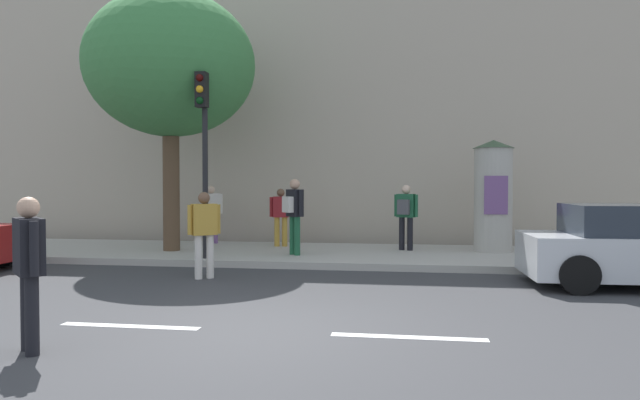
{
  "coord_description": "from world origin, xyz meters",
  "views": [
    {
      "loc": [
        1.7,
        -6.67,
        1.77
      ],
      "look_at": [
        0.37,
        2.0,
        1.53
      ],
      "focal_mm": 32.3,
      "sensor_mm": 36.0,
      "label": 1
    }
  ],
  "objects_px": {
    "traffic_light": "(203,133)",
    "pedestrian_with_backpack": "(204,228)",
    "poster_column": "(493,195)",
    "street_tree": "(170,66)",
    "pedestrian_in_dark_shirt": "(29,261)",
    "pedestrian_with_bag": "(211,209)",
    "pedestrian_near_pole": "(294,210)",
    "pedestrian_tallest": "(281,213)",
    "pedestrian_in_red_top": "(406,212)"
  },
  "relations": [
    {
      "from": "traffic_light",
      "to": "pedestrian_in_dark_shirt",
      "type": "xyz_separation_m",
      "value": [
        0.46,
        -6.44,
        -1.9
      ]
    },
    {
      "from": "pedestrian_near_pole",
      "to": "pedestrian_with_backpack",
      "type": "bearing_deg",
      "value": -114.73
    },
    {
      "from": "traffic_light",
      "to": "street_tree",
      "type": "relative_size",
      "value": 0.64
    },
    {
      "from": "street_tree",
      "to": "pedestrian_in_dark_shirt",
      "type": "distance_m",
      "value": 8.84
    },
    {
      "from": "poster_column",
      "to": "pedestrian_near_pole",
      "type": "height_order",
      "value": "poster_column"
    },
    {
      "from": "pedestrian_tallest",
      "to": "pedestrian_in_red_top",
      "type": "bearing_deg",
      "value": -7.3
    },
    {
      "from": "pedestrian_with_bag",
      "to": "traffic_light",
      "type": "bearing_deg",
      "value": -73.15
    },
    {
      "from": "pedestrian_near_pole",
      "to": "pedestrian_in_dark_shirt",
      "type": "bearing_deg",
      "value": -100.27
    },
    {
      "from": "street_tree",
      "to": "pedestrian_in_red_top",
      "type": "distance_m",
      "value": 6.74
    },
    {
      "from": "pedestrian_in_dark_shirt",
      "to": "pedestrian_in_red_top",
      "type": "relative_size",
      "value": 1.02
    },
    {
      "from": "pedestrian_in_red_top",
      "to": "street_tree",
      "type": "bearing_deg",
      "value": -170.77
    },
    {
      "from": "pedestrian_with_bag",
      "to": "pedestrian_with_backpack",
      "type": "bearing_deg",
      "value": -71.91
    },
    {
      "from": "street_tree",
      "to": "pedestrian_in_red_top",
      "type": "relative_size",
      "value": 3.91
    },
    {
      "from": "poster_column",
      "to": "pedestrian_in_dark_shirt",
      "type": "height_order",
      "value": "poster_column"
    },
    {
      "from": "poster_column",
      "to": "pedestrian_near_pole",
      "type": "bearing_deg",
      "value": -162.79
    },
    {
      "from": "street_tree",
      "to": "pedestrian_in_red_top",
      "type": "xyz_separation_m",
      "value": [
        5.65,
        0.92,
        -3.54
      ]
    },
    {
      "from": "pedestrian_in_dark_shirt",
      "to": "pedestrian_with_bag",
      "type": "xyz_separation_m",
      "value": [
        -1.41,
        9.6,
        0.13
      ]
    },
    {
      "from": "street_tree",
      "to": "pedestrian_with_bag",
      "type": "distance_m",
      "value": 3.98
    },
    {
      "from": "poster_column",
      "to": "pedestrian_in_dark_shirt",
      "type": "distance_m",
      "value": 10.67
    },
    {
      "from": "traffic_light",
      "to": "street_tree",
      "type": "xyz_separation_m",
      "value": [
        -1.33,
        1.4,
        1.78
      ]
    },
    {
      "from": "pedestrian_with_backpack",
      "to": "pedestrian_in_red_top",
      "type": "distance_m",
      "value": 5.42
    },
    {
      "from": "poster_column",
      "to": "traffic_light",
      "type": "bearing_deg",
      "value": -159.45
    },
    {
      "from": "pedestrian_in_dark_shirt",
      "to": "pedestrian_with_backpack",
      "type": "bearing_deg",
      "value": 88.24
    },
    {
      "from": "pedestrian_tallest",
      "to": "pedestrian_near_pole",
      "type": "relative_size",
      "value": 0.86
    },
    {
      "from": "street_tree",
      "to": "pedestrian_near_pole",
      "type": "distance_m",
      "value": 4.69
    },
    {
      "from": "traffic_light",
      "to": "pedestrian_with_backpack",
      "type": "height_order",
      "value": "traffic_light"
    },
    {
      "from": "poster_column",
      "to": "pedestrian_tallest",
      "type": "distance_m",
      "value": 5.34
    },
    {
      "from": "pedestrian_with_bag",
      "to": "pedestrian_in_red_top",
      "type": "xyz_separation_m",
      "value": [
        5.28,
        -0.83,
        0.0
      ]
    },
    {
      "from": "pedestrian_with_backpack",
      "to": "pedestrian_tallest",
      "type": "height_order",
      "value": "pedestrian_tallest"
    },
    {
      "from": "pedestrian_in_red_top",
      "to": "pedestrian_near_pole",
      "type": "relative_size",
      "value": 0.92
    },
    {
      "from": "poster_column",
      "to": "pedestrian_tallest",
      "type": "height_order",
      "value": "poster_column"
    },
    {
      "from": "poster_column",
      "to": "pedestrian_with_bag",
      "type": "xyz_separation_m",
      "value": [
        -7.36,
        0.75,
        -0.41
      ]
    },
    {
      "from": "pedestrian_in_red_top",
      "to": "traffic_light",
      "type": "bearing_deg",
      "value": -151.78
    },
    {
      "from": "pedestrian_tallest",
      "to": "pedestrian_near_pole",
      "type": "bearing_deg",
      "value": -68.21
    },
    {
      "from": "pedestrian_tallest",
      "to": "pedestrian_near_pole",
      "type": "distance_m",
      "value": 1.9
    },
    {
      "from": "pedestrian_with_backpack",
      "to": "pedestrian_near_pole",
      "type": "bearing_deg",
      "value": 65.27
    },
    {
      "from": "pedestrian_near_pole",
      "to": "pedestrian_tallest",
      "type": "bearing_deg",
      "value": 111.79
    },
    {
      "from": "pedestrian_in_dark_shirt",
      "to": "poster_column",
      "type": "bearing_deg",
      "value": 56.09
    },
    {
      "from": "pedestrian_in_dark_shirt",
      "to": "pedestrian_near_pole",
      "type": "height_order",
      "value": "pedestrian_near_pole"
    },
    {
      "from": "pedestrian_in_dark_shirt",
      "to": "pedestrian_near_pole",
      "type": "distance_m",
      "value": 7.54
    },
    {
      "from": "street_tree",
      "to": "pedestrian_tallest",
      "type": "xyz_separation_m",
      "value": [
        2.43,
        1.33,
        -3.63
      ]
    },
    {
      "from": "poster_column",
      "to": "street_tree",
      "type": "xyz_separation_m",
      "value": [
        -7.74,
        -1.0,
        3.13
      ]
    },
    {
      "from": "pedestrian_tallest",
      "to": "street_tree",
      "type": "bearing_deg",
      "value": -151.28
    },
    {
      "from": "traffic_light",
      "to": "pedestrian_tallest",
      "type": "bearing_deg",
      "value": 68.11
    },
    {
      "from": "street_tree",
      "to": "pedestrian_in_red_top",
      "type": "bearing_deg",
      "value": 9.23
    },
    {
      "from": "street_tree",
      "to": "pedestrian_with_backpack",
      "type": "relative_size",
      "value": 3.85
    },
    {
      "from": "street_tree",
      "to": "pedestrian_in_dark_shirt",
      "type": "relative_size",
      "value": 3.82
    },
    {
      "from": "poster_column",
      "to": "pedestrian_with_backpack",
      "type": "height_order",
      "value": "poster_column"
    },
    {
      "from": "pedestrian_tallest",
      "to": "traffic_light",
      "type": "bearing_deg",
      "value": -111.89
    },
    {
      "from": "traffic_light",
      "to": "pedestrian_with_backpack",
      "type": "xyz_separation_m",
      "value": [
        0.6,
        -1.62,
        -1.91
      ]
    }
  ]
}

